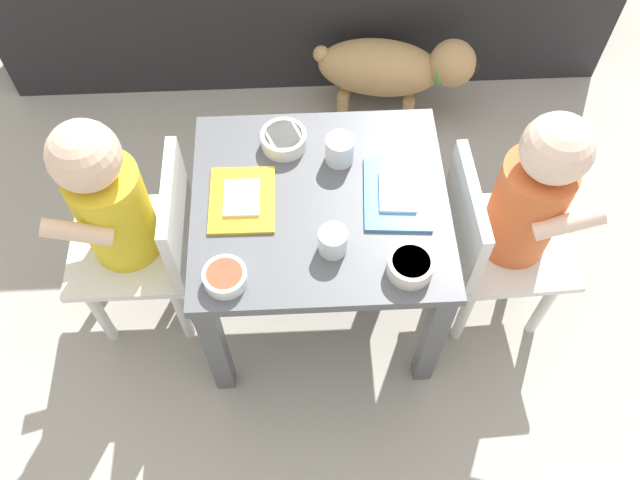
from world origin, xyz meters
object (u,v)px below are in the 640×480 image
object	(u,v)px
seated_child_left	(118,209)
water_cup_right	(333,242)
cereal_bowl_left_side	(225,277)
dining_table	(320,223)
water_cup_left	(340,151)
food_tray_left	(242,199)
cereal_bowl_right_side	(284,139)
veggie_bowl_far	(410,266)
food_tray_right	(397,193)
dog	(394,68)
seated_child_right	(522,206)

from	to	relation	value
seated_child_left	water_cup_right	xyz separation A→B (m)	(0.46, -0.13, 0.04)
seated_child_left	cereal_bowl_left_side	world-z (taller)	seated_child_left
seated_child_left	dining_table	bearing A→B (deg)	-1.59
dining_table	water_cup_left	bearing A→B (deg)	66.54
water_cup_left	cereal_bowl_left_side	xyz separation A→B (m)	(-0.24, -0.30, -0.01)
food_tray_left	cereal_bowl_right_side	bearing A→B (deg)	58.53
cereal_bowl_left_side	veggie_bowl_far	xyz separation A→B (m)	(0.37, 0.01, 0.00)
food_tray_right	food_tray_left	bearing A→B (deg)	180.00
water_cup_left	cereal_bowl_left_side	size ratio (longest dim) A/B	0.73
dog	water_cup_right	size ratio (longest dim) A/B	8.16
seated_child_right	dog	world-z (taller)	seated_child_right
dog	veggie_bowl_far	bearing A→B (deg)	-95.66
seated_child_left	water_cup_left	bearing A→B (deg)	11.67
food_tray_right	water_cup_right	size ratio (longest dim) A/B	3.36
cereal_bowl_left_side	water_cup_left	bearing A→B (deg)	50.74
seated_child_right	water_cup_right	world-z (taller)	seated_child_right
food_tray_left	food_tray_right	distance (m)	0.33
dog	cereal_bowl_left_side	size ratio (longest dim) A/B	5.55
seated_child_right	dog	xyz separation A→B (m)	(-0.18, 0.69, -0.25)
water_cup_left	cereal_bowl_right_side	bearing A→B (deg)	159.49
seated_child_left	dog	xyz separation A→B (m)	(0.69, 0.65, -0.24)
dining_table	food_tray_left	xyz separation A→B (m)	(-0.17, 0.01, 0.09)
dining_table	water_cup_left	xyz separation A→B (m)	(0.05, 0.11, 0.11)
water_cup_right	dog	bearing A→B (deg)	73.39
cereal_bowl_left_side	food_tray_left	bearing A→B (deg)	81.43
seated_child_left	dog	bearing A→B (deg)	43.39
water_cup_right	dining_table	bearing A→B (deg)	99.47
cereal_bowl_right_side	veggie_bowl_far	world-z (taller)	veggie_bowl_far
food_tray_right	water_cup_left	xyz separation A→B (m)	(-0.12, 0.11, 0.02)
food_tray_right	cereal_bowl_right_side	bearing A→B (deg)	147.90
dining_table	water_cup_left	size ratio (longest dim) A/B	8.54
water_cup_left	veggie_bowl_far	world-z (taller)	water_cup_left
food_tray_right	cereal_bowl_left_side	distance (m)	0.41
food_tray_left	cereal_bowl_left_side	distance (m)	0.20
seated_child_left	cereal_bowl_left_side	xyz separation A→B (m)	(0.24, -0.20, 0.04)
food_tray_left	food_tray_right	bearing A→B (deg)	0.00
seated_child_left	food_tray_left	xyz separation A→B (m)	(0.27, -0.00, 0.03)
dining_table	cereal_bowl_right_side	size ratio (longest dim) A/B	5.39
dining_table	cereal_bowl_right_side	xyz separation A→B (m)	(-0.07, 0.16, 0.11)
seated_child_left	food_tray_left	size ratio (longest dim) A/B	3.96
cereal_bowl_right_side	water_cup_right	bearing A→B (deg)	-71.35
seated_child_left	food_tray_left	bearing A→B (deg)	-0.98
cereal_bowl_left_side	veggie_bowl_far	world-z (taller)	veggie_bowl_far
dog	cereal_bowl_right_side	bearing A→B (deg)	-122.94
food_tray_right	cereal_bowl_left_side	world-z (taller)	cereal_bowl_left_side
seated_child_right	cereal_bowl_left_side	size ratio (longest dim) A/B	7.91
dining_table	dog	bearing A→B (deg)	69.07
food_tray_left	water_cup_right	world-z (taller)	water_cup_right
water_cup_left	water_cup_right	distance (m)	0.24
seated_child_right	food_tray_left	size ratio (longest dim) A/B	4.01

